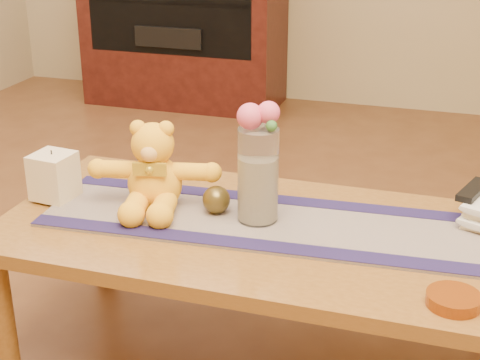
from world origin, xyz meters
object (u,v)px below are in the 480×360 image
(pillar_candle, at_px, (54,176))
(amber_dish, at_px, (454,300))
(teddy_bear, at_px, (154,166))
(tv_remote, at_px, (474,190))
(book_bottom, at_px, (471,214))
(glass_vase, at_px, (258,175))
(bronze_ball, at_px, (216,200))

(pillar_candle, height_order, amber_dish, pillar_candle)
(teddy_bear, distance_m, tv_remote, 0.88)
(teddy_bear, relative_size, book_bottom, 1.57)
(pillar_candle, xyz_separation_m, book_bottom, (1.16, 0.24, -0.06))
(glass_vase, distance_m, bronze_ball, 0.15)
(bronze_ball, bearing_deg, tv_remote, 15.82)
(bronze_ball, xyz_separation_m, tv_remote, (0.68, 0.19, 0.04))
(book_bottom, bearing_deg, amber_dish, -78.39)
(tv_remote, bearing_deg, teddy_bear, -149.18)
(glass_vase, distance_m, amber_dish, 0.61)
(glass_vase, height_order, tv_remote, glass_vase)
(glass_vase, xyz_separation_m, book_bottom, (0.56, 0.21, -0.13))
(amber_dish, bearing_deg, glass_vase, 152.69)
(pillar_candle, relative_size, tv_remote, 0.83)
(glass_vase, xyz_separation_m, bronze_ball, (-0.12, 0.01, -0.09))
(pillar_candle, xyz_separation_m, glass_vase, (0.61, 0.03, 0.06))
(pillar_candle, distance_m, bronze_ball, 0.49)
(teddy_bear, bearing_deg, amber_dish, -30.96)
(bronze_ball, xyz_separation_m, book_bottom, (0.68, 0.20, -0.04))
(glass_vase, distance_m, tv_remote, 0.59)
(glass_vase, relative_size, book_bottom, 1.17)
(teddy_bear, distance_m, bronze_ball, 0.20)
(pillar_candle, bearing_deg, tv_remote, 11.34)
(pillar_candle, relative_size, glass_vase, 0.51)
(bronze_ball, bearing_deg, glass_vase, -3.32)
(pillar_candle, relative_size, amber_dish, 1.10)
(bronze_ball, distance_m, tv_remote, 0.70)
(teddy_bear, xyz_separation_m, book_bottom, (0.86, 0.20, -0.12))
(pillar_candle, xyz_separation_m, amber_dish, (1.13, -0.24, -0.06))
(bronze_ball, bearing_deg, amber_dish, -23.29)
(pillar_candle, height_order, book_bottom, pillar_candle)
(glass_vase, xyz_separation_m, tv_remote, (0.55, 0.20, -0.05))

